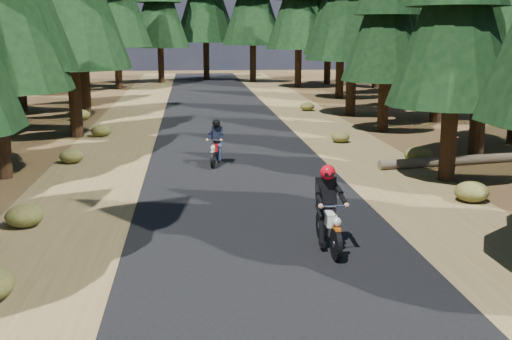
{
  "coord_description": "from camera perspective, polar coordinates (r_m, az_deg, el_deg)",
  "views": [
    {
      "loc": [
        -1.55,
        -13.61,
        4.41
      ],
      "look_at": [
        0.0,
        1.5,
        1.1
      ],
      "focal_mm": 45.0,
      "sensor_mm": 36.0,
      "label": 1
    }
  ],
  "objects": [
    {
      "name": "rider_lead",
      "position": [
        13.17,
        6.48,
        -4.66
      ],
      "size": [
        0.64,
        1.97,
        1.74
      ],
      "rotation": [
        0.0,
        0.0,
        3.17
      ],
      "color": "white",
      "rests_on": "road"
    },
    {
      "name": "ground",
      "position": [
        14.39,
        0.61,
        -5.55
      ],
      "size": [
        120.0,
        120.0,
        0.0
      ],
      "primitive_type": "plane",
      "color": "#412D17",
      "rests_on": "ground"
    },
    {
      "name": "understory_shrubs",
      "position": [
        21.5,
        -2.58,
        1.15
      ],
      "size": [
        14.08,
        27.49,
        0.58
      ],
      "color": "#474C1E",
      "rests_on": "ground"
    },
    {
      "name": "rider_follow",
      "position": [
        21.42,
        -3.59,
        1.78
      ],
      "size": [
        0.86,
        1.77,
        1.51
      ],
      "rotation": [
        0.0,
        0.0,
        2.93
      ],
      "color": "#970B0A",
      "rests_on": "road"
    },
    {
      "name": "log_near",
      "position": [
        22.62,
        18.01,
        0.85
      ],
      "size": [
        6.2,
        1.4,
        0.32
      ],
      "primitive_type": "cylinder",
      "rotation": [
        0.0,
        1.57,
        0.17
      ],
      "color": "#4C4233",
      "rests_on": "ground"
    },
    {
      "name": "shoulder_l",
      "position": [
        19.37,
        -14.76,
        -1.28
      ],
      "size": [
        3.2,
        100.0,
        0.01
      ],
      "primitive_type": "cube",
      "color": "brown",
      "rests_on": "ground"
    },
    {
      "name": "road",
      "position": [
        19.19,
        -1.07,
        -0.98
      ],
      "size": [
        6.0,
        100.0,
        0.01
      ],
      "primitive_type": "cube",
      "color": "black",
      "rests_on": "ground"
    },
    {
      "name": "shoulder_r",
      "position": [
        20.09,
        12.12,
        -0.66
      ],
      "size": [
        3.2,
        100.0,
        0.01
      ],
      "primitive_type": "cube",
      "color": "brown",
      "rests_on": "ground"
    }
  ]
}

